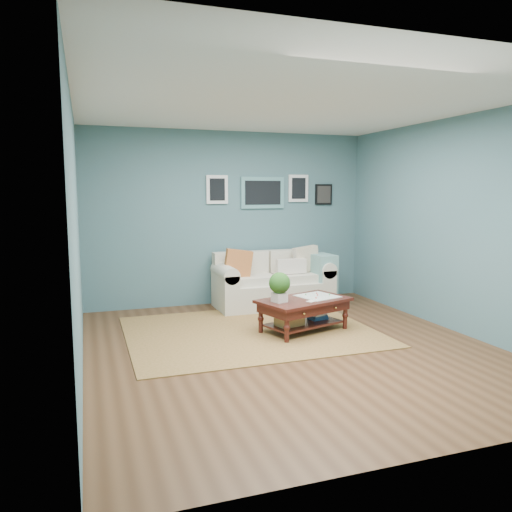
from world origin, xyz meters
name	(u,v)px	position (x,y,z in m)	size (l,w,h in m)	color
room_shell	(291,229)	(0.02, 0.06, 1.36)	(5.00, 5.02, 2.70)	brown
area_rug	(250,331)	(-0.24, 0.76, 0.01)	(3.06, 2.45, 0.01)	brown
loveseat	(277,282)	(0.62, 2.02, 0.38)	(1.82, 0.83, 0.93)	beige
coffee_table	(300,305)	(0.35, 0.55, 0.35)	(1.28, 0.97, 0.79)	#350D0A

